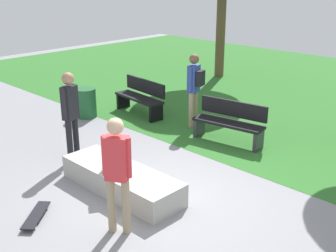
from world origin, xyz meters
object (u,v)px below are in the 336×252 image
skater_watching (70,109)px  park_bench_center_lawn (141,96)px  skateboard_by_ledge (36,215)px  concrete_ledge (121,180)px  pedestrian_with_backpack (194,83)px  park_bench_far_right (230,121)px  backpack_on_ledge (113,161)px  trash_bin (86,103)px  skater_performing_trick (117,167)px

skater_watching → park_bench_center_lawn: size_ratio=1.10×
skateboard_by_ledge → park_bench_center_lawn: size_ratio=0.45×
concrete_ledge → skateboard_by_ledge: size_ratio=3.26×
pedestrian_with_backpack → park_bench_center_lawn: bearing=-171.3°
skater_watching → pedestrian_with_backpack: (0.44, 3.19, 0.01)m
concrete_ledge → park_bench_far_right: size_ratio=1.45×
backpack_on_ledge → pedestrian_with_backpack: pedestrian_with_backpack is taller
skater_watching → trash_bin: (-2.03, 1.78, -0.69)m
trash_bin → backpack_on_ledge: bearing=-29.4°
skater_watching → park_bench_far_right: skater_watching is taller
pedestrian_with_backpack → trash_bin: bearing=-150.2°
concrete_ledge → trash_bin: 4.21m
skater_performing_trick → pedestrian_with_backpack: size_ratio=0.99×
skater_watching → pedestrian_with_backpack: skater_watching is taller
skater_watching → skateboard_by_ledge: size_ratio=2.44×
pedestrian_with_backpack → skater_performing_trick: bearing=-62.4°
park_bench_center_lawn → park_bench_far_right: (2.86, 0.03, 0.00)m
skater_performing_trick → trash_bin: bearing=149.2°
skateboard_by_ledge → backpack_on_ledge: bearing=83.0°
skater_performing_trick → skateboard_by_ledge: bearing=-150.2°
skater_performing_trick → skateboard_by_ledge: size_ratio=2.39×
skateboard_by_ledge → park_bench_center_lawn: bearing=119.7°
concrete_ledge → pedestrian_with_backpack: 3.70m
backpack_on_ledge → skater_performing_trick: bearing=86.6°
skater_watching → park_bench_center_lawn: (-1.20, 2.94, -0.58)m
backpack_on_ledge → park_bench_far_right: bearing=-148.8°
concrete_ledge → backpack_on_ledge: 0.39m
park_bench_center_lawn → park_bench_far_right: bearing=0.7°
backpack_on_ledge → pedestrian_with_backpack: (-1.18, 3.47, 0.51)m
skateboard_by_ledge → pedestrian_with_backpack: size_ratio=0.41×
park_bench_center_lawn → trash_bin: (-0.84, -1.16, -0.10)m
skateboard_by_ledge → concrete_ledge: bearing=80.6°
backpack_on_ledge → skateboard_by_ledge: size_ratio=0.43×
park_bench_far_right → trash_bin: bearing=-162.0°
skater_performing_trick → skater_watching: size_ratio=0.98×
backpack_on_ledge → skateboard_by_ledge: backpack_on_ledge is taller
backpack_on_ledge → park_bench_center_lawn: size_ratio=0.20×
concrete_ledge → skateboard_by_ledge: (-0.25, -1.51, -0.14)m
backpack_on_ledge → park_bench_center_lawn: 4.27m
skateboard_by_ledge → trash_bin: trash_bin is taller
concrete_ledge → pedestrian_with_backpack: (-1.25, 3.37, 0.87)m
concrete_ledge → park_bench_center_lawn: (-2.89, 3.12, 0.28)m
park_bench_far_right → skater_watching: bearing=-119.2°
concrete_ledge → skateboard_by_ledge: bearing=-99.4°
skateboard_by_ledge → pedestrian_with_backpack: bearing=101.6°
park_bench_far_right → skateboard_by_ledge: bearing=-92.8°
skater_performing_trick → park_bench_far_right: bearing=103.6°
skateboard_by_ledge → park_bench_far_right: 4.68m
skater_watching → trash_bin: size_ratio=2.38×
park_bench_center_lawn → pedestrian_with_backpack: 1.76m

